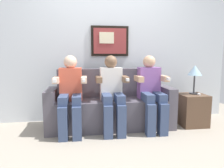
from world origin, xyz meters
name	(u,v)px	position (x,y,z in m)	size (l,w,h in m)	color
ground_plane	(113,134)	(0.00, 0.00, 0.00)	(5.60, 5.60, 0.00)	#9E9384
back_wall_assembly	(107,44)	(0.00, 0.76, 1.30)	(4.30, 0.10, 2.60)	silver
couch	(110,107)	(0.00, 0.33, 0.31)	(1.90, 0.58, 0.90)	#514C56
person_on_left	(71,91)	(-0.59, 0.16, 0.61)	(0.46, 0.56, 1.11)	#D8593F
person_in_middle	(112,90)	(0.00, 0.16, 0.61)	(0.46, 0.56, 1.11)	white
person_on_right	(151,89)	(0.59, 0.16, 0.61)	(0.46, 0.56, 1.11)	#8C59A5
side_table_right	(192,110)	(1.30, 0.22, 0.25)	(0.40, 0.40, 0.50)	brown
table_lamp	(195,72)	(1.33, 0.25, 0.86)	(0.22, 0.22, 0.46)	#333338
spare_remote_on_table	(198,94)	(1.37, 0.20, 0.51)	(0.04, 0.13, 0.02)	white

